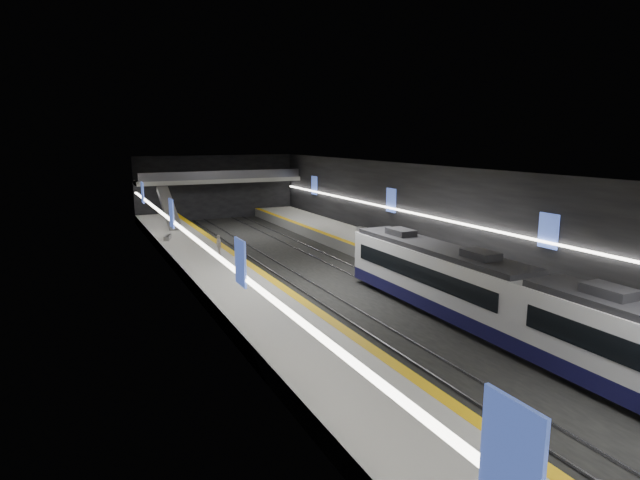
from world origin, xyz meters
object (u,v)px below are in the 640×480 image
escalator (169,208)px  bench_left_far (167,238)px  train (533,310)px  bench_right_far (364,230)px  bench_right_near (514,274)px  passenger_left_a (219,245)px

escalator → bench_left_far: (-1.61, -8.25, -1.69)m
train → bench_right_far: train is taller
bench_right_near → passenger_left_a: 22.18m
bench_right_near → bench_right_far: 19.49m
bench_right_near → bench_right_far: size_ratio=1.14×
passenger_left_a → bench_right_far: bearing=100.3°
escalator → train: bearing=-76.0°
bench_left_far → bench_right_far: bearing=4.4°
train → escalator: (-10.00, 40.02, 0.70)m
bench_left_far → passenger_left_a: passenger_left_a is taller
escalator → bench_right_far: 20.88m
bench_right_near → bench_right_far: (-0.27, 19.48, -0.03)m
bench_left_far → bench_right_near: bench_right_near is taller
train → bench_left_far: train is taller
bench_left_far → bench_right_far: bench_right_far is taller
bench_right_far → escalator: bearing=129.7°
escalator → bench_right_far: escalator is taller
escalator → bench_left_far: escalator is taller
bench_right_near → passenger_left_a: (-15.98, 15.37, 0.56)m
bench_left_far → passenger_left_a: (2.63, -8.25, 0.60)m
bench_right_far → passenger_left_a: bearing=-179.1°
bench_left_far → train: bearing=-52.8°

